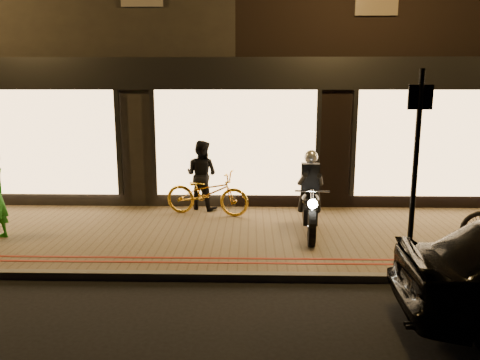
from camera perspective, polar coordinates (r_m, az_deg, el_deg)
name	(u,v)px	position (r m, az deg, el deg)	size (l,w,h in m)	color
ground	(227,282)	(7.16, -1.65, -12.29)	(90.00, 90.00, 0.00)	black
sidewalk	(232,236)	(9.01, -0.97, -6.84)	(50.00, 4.00, 0.12)	brown
kerb_stone	(227,277)	(7.19, -1.63, -11.69)	(50.00, 0.14, 0.12)	#59544C
red_kerb_lines	(228,261)	(7.62, -1.43, -9.79)	(50.00, 0.26, 0.01)	maroon
building_row	(241,43)	(15.61, 0.09, 16.39)	(48.00, 10.11, 8.50)	black
motorcycle	(310,202)	(8.88, 8.54, -2.70)	(0.60, 1.94, 1.59)	black
sign_post	(416,161)	(7.29, 20.63, 2.14)	(0.35, 0.08, 3.00)	black
bicycle_gold	(207,193)	(10.15, -4.02, -1.58)	(0.64, 1.85, 0.97)	gold
person_dark	(202,175)	(10.60, -4.71, 0.61)	(0.76, 0.59, 1.57)	black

